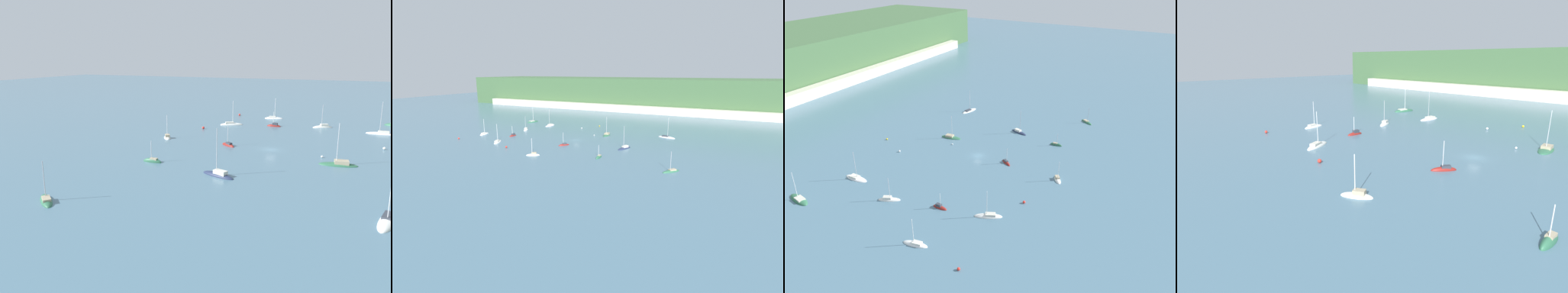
% 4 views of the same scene
% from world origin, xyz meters
% --- Properties ---
extents(ground_plane, '(600.00, 600.00, 0.00)m').
position_xyz_m(ground_plane, '(0.00, 0.00, 0.00)').
color(ground_plane, slate).
extents(hillside_ridge, '(355.95, 74.59, 25.67)m').
position_xyz_m(hillside_ridge, '(0.00, 146.43, 12.84)').
color(hillside_ridge, '#42663D').
rests_on(hillside_ridge, ground_plane).
extents(shore_town_strip, '(302.56, 6.00, 5.62)m').
position_xyz_m(shore_town_strip, '(0.00, 105.63, 2.81)').
color(shore_town_strip, beige).
rests_on(shore_town_strip, ground_plane).
extents(sailboat_0, '(4.00, 8.66, 9.99)m').
position_xyz_m(sailboat_0, '(8.38, 17.00, 0.14)').
color(sailboat_0, '#2D6647').
rests_on(sailboat_0, ground_plane).
extents(sailboat_1, '(5.45, 4.37, 7.49)m').
position_xyz_m(sailboat_1, '(-2.03, -30.94, 0.14)').
color(sailboat_1, white).
rests_on(sailboat_1, ground_plane).
extents(sailboat_2, '(1.61, 4.77, 5.73)m').
position_xyz_m(sailboat_2, '(-33.33, -5.98, 0.13)').
color(sailboat_2, maroon).
rests_on(sailboat_2, ground_plane).
extents(sailboat_3, '(4.10, 4.86, 6.54)m').
position_xyz_m(sailboat_3, '(0.15, -11.43, 0.09)').
color(sailboat_3, maroon).
rests_on(sailboat_3, ground_plane).
extents(sailboat_4, '(3.21, 7.07, 8.63)m').
position_xyz_m(sailboat_4, '(-49.40, -9.48, 0.09)').
color(sailboat_4, white).
rests_on(sailboat_4, ground_plane).
extents(sailboat_5, '(5.48, 8.16, 9.23)m').
position_xyz_m(sailboat_5, '(-30.20, -20.28, 0.09)').
color(sailboat_5, white).
rests_on(sailboat_5, ground_plane).
extents(sailboat_6, '(1.29, 4.67, 5.88)m').
position_xyz_m(sailboat_6, '(22.25, -22.26, 0.06)').
color(sailboat_6, '#2D6647').
rests_on(sailboat_6, ground_plane).
extents(sailboat_7, '(4.51, 7.92, 10.50)m').
position_xyz_m(sailboat_7, '(26.07, -4.96, 0.15)').
color(sailboat_7, '#232D4C').
rests_on(sailboat_7, ground_plane).
extents(sailboat_8, '(5.66, 6.32, 7.57)m').
position_xyz_m(sailboat_8, '(50.30, -26.72, 0.07)').
color(sailboat_8, '#2D6647').
rests_on(sailboat_8, ground_plane).
extents(sailboat_9, '(9.10, 4.29, 10.77)m').
position_xyz_m(sailboat_9, '(36.94, 25.24, 0.08)').
color(sailboat_9, white).
rests_on(sailboat_9, ground_plane).
extents(sailboat_10, '(4.67, 9.31, 10.38)m').
position_xyz_m(sailboat_10, '(-50.45, 33.23, 0.06)').
color(sailboat_10, '#2D6647').
rests_on(sailboat_10, ground_plane).
extents(sailboat_11, '(3.00, 8.74, 10.57)m').
position_xyz_m(sailboat_11, '(-33.17, 27.25, 0.10)').
color(sailboat_11, silver).
rests_on(sailboat_11, ground_plane).
extents(sailboat_12, '(4.79, 6.89, 8.46)m').
position_xyz_m(sailboat_12, '(-37.40, 9.58, 0.12)').
color(sailboat_12, white).
rests_on(sailboat_12, ground_plane).
extents(mooring_buoy_0, '(0.54, 0.54, 0.54)m').
position_xyz_m(mooring_buoy_0, '(3.20, 13.02, 0.27)').
color(mooring_buoy_0, white).
rests_on(mooring_buoy_0, ground_plane).
extents(mooring_buoy_1, '(0.70, 0.70, 0.70)m').
position_xyz_m(mooring_buoy_1, '(-11.44, 27.05, 0.35)').
color(mooring_buoy_1, white).
rests_on(mooring_buoy_1, ground_plane).
extents(mooring_buoy_2, '(0.84, 0.84, 0.84)m').
position_xyz_m(mooring_buoy_2, '(-19.42, -26.53, 0.42)').
color(mooring_buoy_2, red).
rests_on(mooring_buoy_2, ground_plane).
extents(mooring_buoy_3, '(0.78, 0.78, 0.78)m').
position_xyz_m(mooring_buoy_3, '(-51.58, -23.70, 0.39)').
color(mooring_buoy_3, red).
rests_on(mooring_buoy_3, ground_plane).
extents(mooring_buoy_4, '(0.67, 0.67, 0.67)m').
position_xyz_m(mooring_buoy_4, '(-5.55, 38.24, 0.34)').
color(mooring_buoy_4, yellow).
rests_on(mooring_buoy_4, ground_plane).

